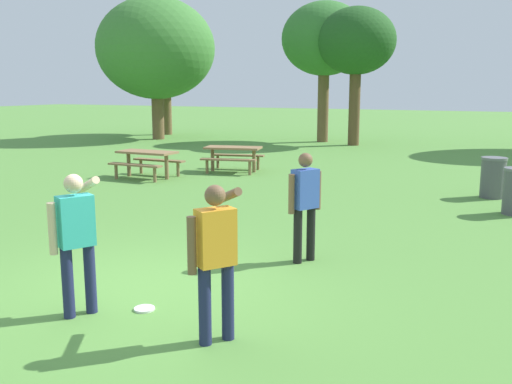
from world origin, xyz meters
name	(u,v)px	position (x,y,z in m)	size (l,w,h in m)	color
ground_plane	(138,290)	(0.00, 0.00, 0.00)	(120.00, 120.00, 0.00)	#568E3D
person_thrower	(76,234)	(-0.12, -0.92, 0.96)	(0.58, 0.81, 1.64)	#1E234C
person_catcher	(305,200)	(1.48, 2.09, 0.94)	(0.37, 0.55, 1.64)	black
person_bystander	(215,251)	(1.64, -0.85, 0.96)	(0.54, 0.83, 1.64)	#1E234C
frisbee	(144,309)	(0.46, -0.50, 0.01)	(0.24, 0.24, 0.03)	white
picnic_table_near	(147,158)	(-5.46, 7.65, 0.56)	(1.70, 1.42, 0.77)	olive
picnic_table_far	(233,153)	(-3.79, 9.79, 0.56)	(1.98, 1.77, 0.77)	olive
trash_can_further_along	(493,177)	(3.71, 8.71, 0.48)	(0.59, 0.59, 0.96)	#515156
tree_tall_left	(166,62)	(-13.58, 20.57, 3.88)	(3.65, 3.65, 5.47)	brown
tree_broad_center	(156,49)	(-12.37, 18.01, 4.42)	(5.76, 5.76, 6.88)	brown
tree_far_right	(324,40)	(-4.50, 20.25, 4.73)	(3.98, 3.98, 6.47)	brown
tree_slender_mid	(356,42)	(-2.71, 19.30, 4.49)	(3.43, 3.43, 6.02)	brown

